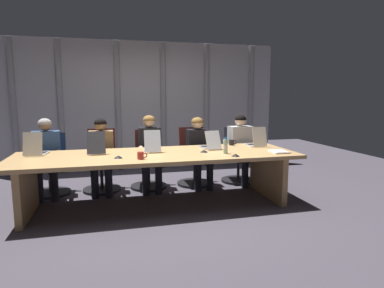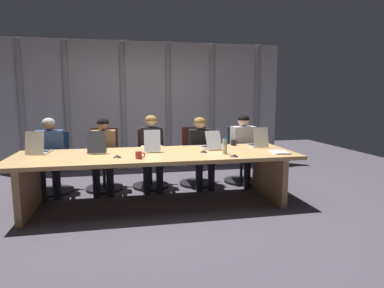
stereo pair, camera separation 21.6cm
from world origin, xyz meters
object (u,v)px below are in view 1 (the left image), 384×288
Objects in this scene: laptop_center at (152,147)px; laptop_right_end at (256,142)px; person_left_end at (46,153)px; person_right_mid at (199,147)px; office_chair_left_end at (50,171)px; coffee_mug_far at (141,156)px; person_right_end at (242,145)px; office_chair_right_mid at (194,163)px; laptop_right_mid at (209,145)px; person_left_mid at (101,151)px; spiral_notepad at (279,152)px; office_chair_right_end at (238,161)px; water_bottle_primary at (225,146)px; conference_mic_middle at (236,155)px; laptop_left_end at (36,150)px; person_center at (150,148)px; laptop_left_mid at (97,148)px; conference_mic_right_side at (118,157)px; office_chair_left_mid at (102,168)px; office_chair_center at (148,166)px; conference_mic_left_side at (204,151)px.

laptop_center is 1.22× the size of laptop_right_end.
person_left_end reaches higher than person_right_mid.
coffee_mug_far is (1.28, -1.32, 0.42)m from office_chair_left_end.
laptop_center is at bearing -76.60° from person_right_end.
laptop_right_mid is at bearing 3.14° from office_chair_right_mid.
laptop_right_end is 3.19m from person_left_end.
spiral_notepad is (2.42, -1.13, 0.08)m from person_left_mid.
office_chair_right_mid is (-0.05, 0.72, -0.42)m from laptop_right_mid.
person_left_mid is (-2.34, -0.16, 0.31)m from office_chair_right_end.
water_bottle_primary is 0.25m from conference_mic_middle.
laptop_left_end is at bearing 163.50° from conference_mic_middle.
laptop_right_mid is at bearing 57.73° from person_center.
person_center is at bearing -56.89° from laptop_left_mid.
conference_mic_right_side is at bearing -150.72° from laptop_left_mid.
person_left_mid is 0.76m from person_center.
conference_mic_right_side is (0.23, -1.18, 0.38)m from office_chair_left_mid.
laptop_center is 2.19× the size of water_bottle_primary.
laptop_center is 0.85m from office_chair_center.
person_left_end reaches higher than laptop_center.
person_right_mid is at bearing 55.18° from laptop_right_end.
person_right_end is (1.61, -0.15, 0.32)m from office_chair_center.
conference_mic_right_side is (-2.12, -0.48, -0.04)m from laptop_right_end.
laptop_left_mid is at bearing -65.89° from office_chair_right_end.
person_right_end is 1.29m from conference_mic_left_side.
laptop_right_end is at bearing -85.18° from laptop_center.
water_bottle_primary is (-0.69, -0.50, 0.04)m from laptop_right_end.
laptop_left_mid is 4.31× the size of conference_mic_left_side.
person_right_mid is at bearing -70.07° from office_chair_right_end.
laptop_left_end is 3.17m from laptop_right_end.
laptop_right_end is 2.17m from conference_mic_right_side.
water_bottle_primary is at bearing -95.48° from laptop_left_end.
office_chair_left_end is 8.51× the size of conference_mic_right_side.
laptop_left_mid is at bearing 0.35° from office_chair_left_mid.
office_chair_left_end is 1.60m from conference_mic_right_side.
office_chair_right_mid is 2.95× the size of spiral_notepad.
person_left_mid is (-0.75, -0.16, 0.31)m from office_chair_center.
person_right_mid reaches higher than office_chair_right_mid.
office_chair_center is 0.36m from person_center.
office_chair_right_mid is at bearing 88.06° from person_left_end.
office_chair_left_mid is 1.79m from conference_mic_left_side.
laptop_right_mid is 0.46× the size of office_chair_left_mid.
laptop_center is (1.54, -0.05, -0.00)m from laptop_left_end.
laptop_center is 0.41× the size of person_left_end.
office_chair_right_end is 3.16m from person_left_end.
person_left_mid is at bearing -78.07° from office_chair_right_end.
person_left_end is 3.15m from person_right_end.
laptop_right_mid is 4.09× the size of conference_mic_right_side.
coffee_mug_far is at bearing -109.41° from laptop_left_end.
person_right_mid is at bearing 85.47° from office_chair_center.
office_chair_right_end is (1.63, 0.73, -0.43)m from laptop_center.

